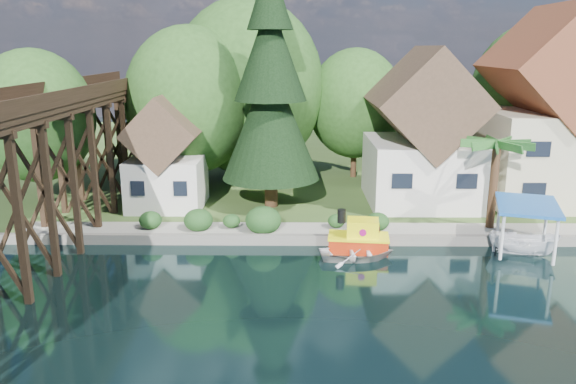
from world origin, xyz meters
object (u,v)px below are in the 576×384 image
tugboat (359,238)px  boat_white_a (357,251)px  boat_canopy (525,233)px  shed (166,160)px  conifer (270,92)px  house_left (423,138)px  house_center (549,120)px  trestle_bridge (31,166)px  palm_tree (497,147)px

tugboat → boat_white_a: (-0.26, -1.25, -0.32)m
boat_white_a → boat_canopy: 9.54m
shed → boat_white_a: 15.52m
shed → conifer: bearing=1.1°
house_left → house_center: (9.00, 0.50, 1.28)m
house_center → boat_canopy: 12.35m
trestle_bridge → palm_tree: 26.46m
house_left → boat_white_a: house_left is taller
trestle_bridge → house_center: house_center is taller
house_left → conifer: conifer is taller
conifer → boat_canopy: conifer is taller
house_center → house_left: bearing=-176.8°
shed → boat_canopy: 23.41m
house_center → palm_tree: size_ratio=2.37×
palm_tree → boat_white_a: bearing=-155.2°
trestle_bridge → boat_white_a: (17.38, 0.60, -4.92)m
trestle_bridge → boat_canopy: size_ratio=8.20×
tugboat → palm_tree: bearing=18.2°
palm_tree → boat_canopy: bearing=-76.2°
boat_white_a → tugboat: bearing=-17.0°
boat_white_a → boat_canopy: bearing=-90.9°
shed → conifer: conifer is taller
house_center → shed: bearing=-175.8°
tugboat → boat_canopy: size_ratio=0.68×
palm_tree → tugboat: bearing=-161.8°
shed → boat_white_a: (12.38, -8.72, -3.40)m
trestle_bridge → boat_white_a: 18.07m
palm_tree → boat_white_a: size_ratio=1.42×
trestle_bridge → house_left: (23.00, 10.83, -0.21)m
house_left → tugboat: bearing=-120.8°
tugboat → boat_canopy: 9.25m
house_left → shed: size_ratio=1.40×
boat_white_a → conifer: bearing=24.7°
palm_tree → house_left: bearing=116.2°
shed → palm_tree: size_ratio=1.34×
house_left → conifer: 11.34m
trestle_bridge → tugboat: 18.32m
house_center → conifer: (-19.74, -1.86, 2.08)m
palm_tree → tugboat: 10.10m
tugboat → boat_canopy: bearing=-3.2°
tugboat → trestle_bridge: bearing=-174.0°
trestle_bridge → boat_canopy: trestle_bridge is taller
shed → conifer: 8.63m
shed → boat_canopy: (21.86, -7.99, -2.54)m
trestle_bridge → conifer: size_ratio=2.66×
palm_tree → boat_canopy: (0.81, -3.28, -4.33)m
palm_tree → tugboat: palm_tree is taller
trestle_bridge → shed: size_ratio=5.63×
trestle_bridge → tugboat: trestle_bridge is taller
house_left → boat_white_a: (-5.62, -10.23, -4.71)m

